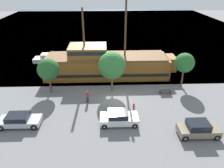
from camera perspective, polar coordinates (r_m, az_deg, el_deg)
ground_plane at (r=28.28m, az=1.47°, el=-3.96°), size 160.00×160.00×0.00m
water_surface at (r=69.85m, az=-0.79°, el=14.57°), size 80.00×80.00×0.00m
pirate_ship at (r=34.36m, az=-1.68°, el=5.23°), size 20.25×5.43×11.65m
moored_boat_dockside at (r=42.17m, az=-15.75°, el=6.38°), size 6.23×2.26×1.51m
parked_car_curb_front at (r=23.53m, az=21.61°, el=-10.86°), size 3.99×1.89×1.57m
parked_car_curb_mid at (r=23.51m, az=1.80°, el=-8.83°), size 4.03×2.00×1.48m
parked_car_curb_rear at (r=25.24m, az=-23.06°, el=-8.66°), size 4.36×1.95×1.32m
fire_hydrant at (r=26.20m, az=5.71°, el=-5.73°), size 0.42×0.25×0.76m
bench_promenade_east at (r=30.26m, az=13.78°, el=-1.69°), size 1.55×0.45×0.85m
pedestrian_walking_near at (r=27.33m, az=-6.46°, el=-3.29°), size 0.32×0.32×1.64m
tree_row_east at (r=29.73m, az=-16.31°, el=3.65°), size 2.88×2.88×4.78m
tree_row_mideast at (r=28.65m, az=0.01°, el=4.84°), size 3.62×3.62×5.58m
tree_row_midwest at (r=31.70m, az=18.42°, el=5.26°), size 2.70×2.70×4.94m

